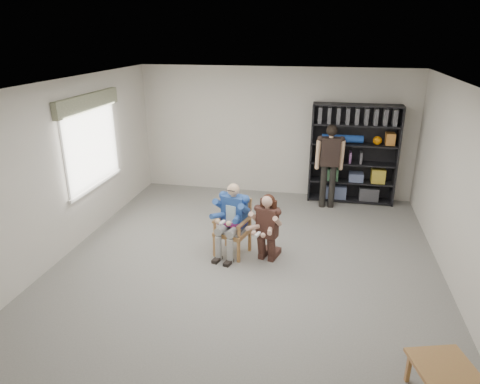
% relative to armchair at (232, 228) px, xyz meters
% --- Properties ---
extents(room_shell, '(6.00, 7.00, 2.80)m').
position_rel_armchair_xyz_m(room_shell, '(0.30, -0.45, 0.92)').
color(room_shell, beige).
rests_on(room_shell, ground).
extents(floor, '(6.00, 7.00, 0.01)m').
position_rel_armchair_xyz_m(floor, '(0.30, -0.45, -0.48)').
color(floor, slate).
rests_on(floor, ground).
extents(window_left, '(0.16, 2.00, 1.75)m').
position_rel_armchair_xyz_m(window_left, '(-2.65, 0.55, 1.15)').
color(window_left, white).
rests_on(window_left, room_shell).
extents(armchair, '(0.67, 0.66, 0.95)m').
position_rel_armchair_xyz_m(armchair, '(0.00, 0.00, 0.00)').
color(armchair, '#AD8B44').
rests_on(armchair, floor).
extents(seated_man, '(0.71, 0.86, 1.24)m').
position_rel_armchair_xyz_m(seated_man, '(0.00, 0.00, 0.14)').
color(seated_man, navy).
rests_on(seated_man, floor).
extents(kneeling_woman, '(0.66, 0.86, 1.13)m').
position_rel_armchair_xyz_m(kneeling_woman, '(0.58, -0.12, 0.09)').
color(kneeling_woman, '#342018').
rests_on(kneeling_woman, floor).
extents(bookshelf, '(1.80, 0.38, 2.10)m').
position_rel_armchair_xyz_m(bookshelf, '(2.00, 2.83, 0.57)').
color(bookshelf, black).
rests_on(bookshelf, floor).
extents(standing_man, '(0.57, 0.35, 1.75)m').
position_rel_armchair_xyz_m(standing_man, '(1.51, 2.39, 0.40)').
color(standing_man, black).
rests_on(standing_man, floor).
extents(side_table, '(0.71, 0.71, 0.40)m').
position_rel_armchair_xyz_m(side_table, '(2.69, -2.51, -0.28)').
color(side_table, '#AD8B44').
rests_on(side_table, floor).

